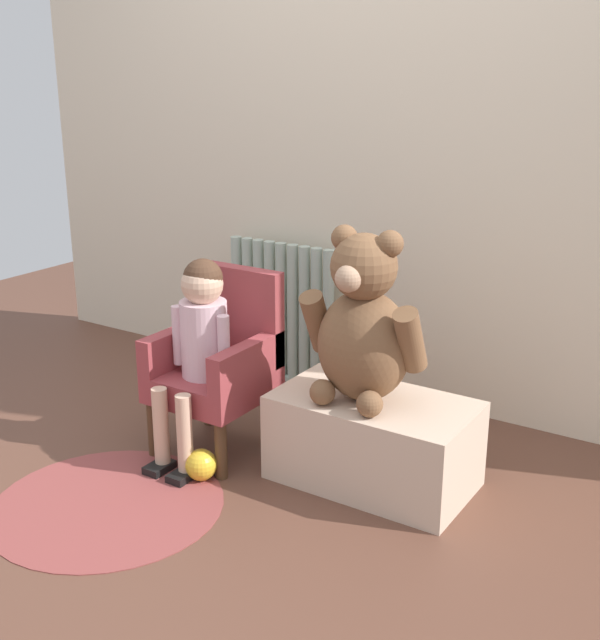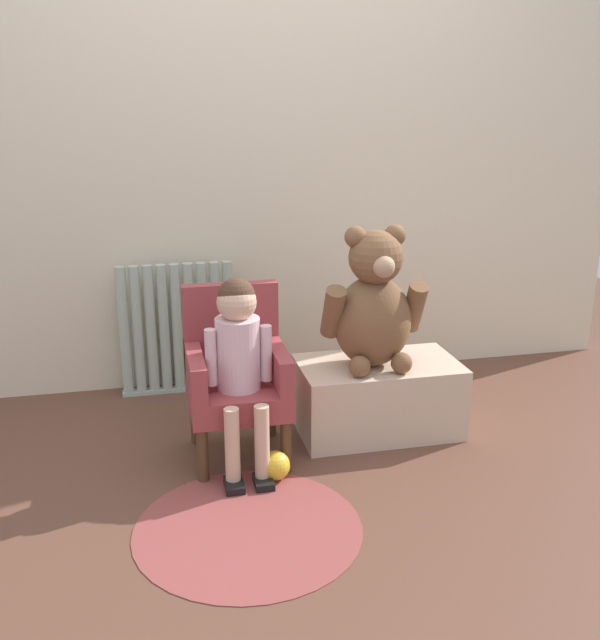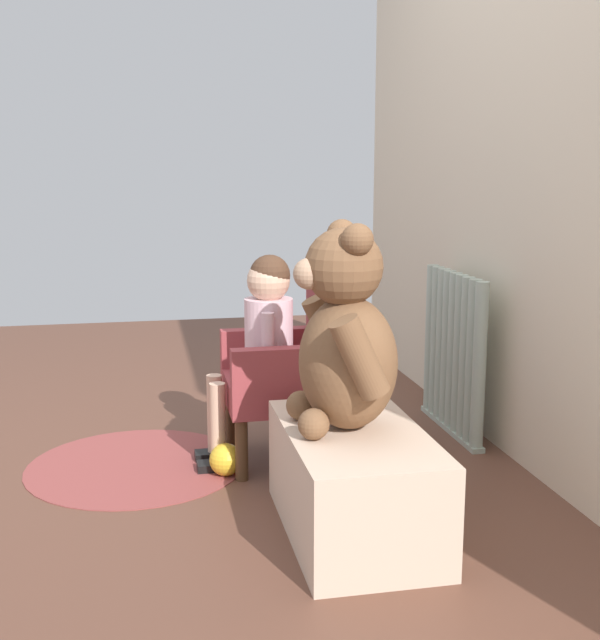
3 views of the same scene
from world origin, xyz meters
name	(u,v)px [view 3 (image 3 of 3)]	position (x,y,z in m)	size (l,w,h in m)	color
ground_plane	(155,496)	(0.00, 0.00, 0.00)	(6.00, 6.00, 0.00)	brown
back_wall	(549,119)	(0.00, 1.31, 1.20)	(3.80, 0.05, 2.40)	beige
radiator	(453,353)	(-0.43, 1.19, 0.32)	(0.56, 0.05, 0.64)	#A8BBAC
child_armchair	(292,368)	(-0.24, 0.50, 0.34)	(0.38, 0.39, 0.68)	#94383D
child_figure	(262,328)	(-0.24, 0.39, 0.49)	(0.25, 0.35, 0.75)	beige
low_bench	(354,482)	(0.38, 0.56, 0.16)	(0.68, 0.39, 0.31)	beige
large_teddy_bear	(345,339)	(0.34, 0.54, 0.57)	(0.43, 0.30, 0.59)	brown
floor_rug	(136,465)	(-0.28, -0.06, 0.00)	(0.77, 0.77, 0.01)	brown
toy_ball	(226,460)	(-0.13, 0.25, 0.06)	(0.11, 0.11, 0.11)	gold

